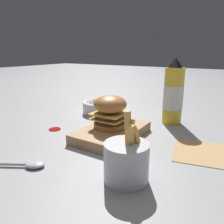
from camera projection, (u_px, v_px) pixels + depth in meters
ground_plane at (98, 138)px, 0.66m from camera, size 6.00×6.00×0.00m
serving_board at (112, 132)px, 0.67m from camera, size 0.24×0.15×0.03m
burger at (110, 111)px, 0.66m from camera, size 0.10×0.10×0.10m
ketchup_bottle at (173, 94)px, 0.78m from camera, size 0.07×0.07×0.23m
fries_basket at (127, 161)px, 0.44m from camera, size 0.09×0.09×0.14m
side_bowl at (101, 107)px, 0.93m from camera, size 0.16×0.16×0.05m
spoon at (26, 165)px, 0.50m from camera, size 0.10×0.15×0.01m
ketchup_puddle at (55, 129)px, 0.74m from camera, size 0.04×0.04×0.00m
parchment_square at (204, 152)px, 0.57m from camera, size 0.18×0.18×0.00m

